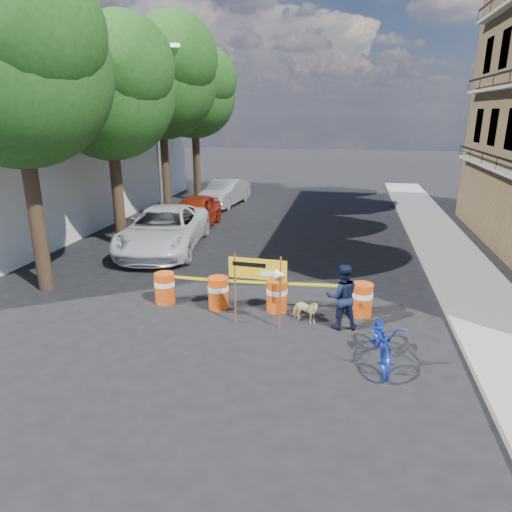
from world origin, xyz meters
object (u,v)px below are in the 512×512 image
at_px(dog, 305,311).
at_px(suv_white, 164,229).
at_px(detour_sign, 265,275).
at_px(sedan_silver, 225,193).
at_px(sedan_red, 195,212).
at_px(pedestrian, 342,297).
at_px(barrel_far_left, 165,287).
at_px(bicycle, 385,318).
at_px(barrel_mid_left, 218,292).
at_px(barrel_far_right, 362,299).
at_px(barrel_mid_right, 277,295).

bearing_deg(dog, suv_white, 69.19).
height_order(detour_sign, sedan_silver, detour_sign).
bearing_deg(sedan_red, pedestrian, -55.50).
distance_m(barrel_far_left, bicycle, 6.31).
distance_m(detour_sign, pedestrian, 2.00).
height_order(detour_sign, pedestrian, detour_sign).
bearing_deg(suv_white, sedan_silver, 82.46).
distance_m(barrel_mid_left, pedestrian, 3.45).
bearing_deg(sedan_red, sedan_silver, 88.05).
bearing_deg(barrel_far_left, dog, -7.04).
bearing_deg(suv_white, pedestrian, -46.28).
height_order(barrel_far_right, detour_sign, detour_sign).
bearing_deg(barrel_mid_left, detour_sign, -31.49).
xyz_separation_m(barrel_far_right, suv_white, (-7.56, 4.76, 0.37)).
bearing_deg(barrel_far_right, barrel_mid_right, -175.28).
distance_m(barrel_far_left, suv_white, 5.41).
bearing_deg(sedan_red, bicycle, -56.31).
height_order(barrel_far_right, bicycle, bicycle).
relative_size(detour_sign, sedan_red, 0.42).
height_order(dog, sedan_silver, sedan_silver).
xyz_separation_m(barrel_mid_right, detour_sign, (-0.15, -1.01, 0.93)).
distance_m(barrel_far_left, dog, 4.10).
bearing_deg(pedestrian, detour_sign, -4.47).
distance_m(detour_sign, bicycle, 3.08).
xyz_separation_m(barrel_mid_left, sedan_red, (-3.59, 8.65, 0.30)).
relative_size(pedestrian, sedan_red, 0.38).
xyz_separation_m(barrel_mid_left, barrel_mid_right, (1.63, 0.10, 0.00)).
height_order(detour_sign, bicycle, bicycle).
bearing_deg(barrel_mid_left, bicycle, -26.23).
relative_size(barrel_mid_left, sedan_silver, 0.20).
xyz_separation_m(suv_white, sedan_silver, (0.00, 9.32, -0.08)).
distance_m(barrel_mid_right, barrel_far_right, 2.29).
bearing_deg(barrel_mid_right, suv_white, 136.87).
bearing_deg(dog, barrel_mid_right, 77.36).
xyz_separation_m(barrel_mid_right, pedestrian, (1.75, -0.69, 0.38)).
xyz_separation_m(barrel_far_left, suv_white, (-2.04, 5.00, 0.37)).
height_order(barrel_mid_right, sedan_silver, sedan_silver).
xyz_separation_m(bicycle, dog, (-1.83, 1.66, -0.73)).
bearing_deg(barrel_mid_right, bicycle, -39.81).
bearing_deg(detour_sign, sedan_red, 121.27).
distance_m(suv_white, sedan_silver, 9.32).
relative_size(barrel_mid_left, barrel_mid_right, 1.00).
bearing_deg(suv_white, barrel_mid_left, -61.71).
relative_size(barrel_far_left, sedan_silver, 0.20).
bearing_deg(barrel_far_left, sedan_red, 102.99).
bearing_deg(barrel_mid_left, dog, -10.49).
xyz_separation_m(barrel_mid_left, barrel_far_right, (3.91, 0.29, 0.00)).
xyz_separation_m(pedestrian, sedan_red, (-6.97, 9.24, -0.08)).
bearing_deg(barrel_far_right, pedestrian, -121.14).
relative_size(barrel_far_right, sedan_silver, 0.20).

